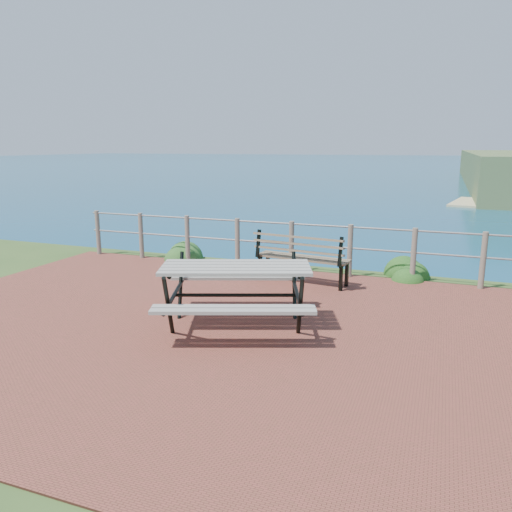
% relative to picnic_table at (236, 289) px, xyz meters
% --- Properties ---
extents(ground, '(10.00, 7.00, 0.12)m').
position_rel_picnic_table_xyz_m(ground, '(-0.17, -0.16, -0.54)').
color(ground, brown).
rests_on(ground, ground).
extents(ocean, '(1200.00, 1200.00, 0.00)m').
position_rel_picnic_table_xyz_m(ocean, '(-0.17, 199.84, -0.54)').
color(ocean, '#125A70').
rests_on(ocean, ground).
extents(safety_railing, '(9.40, 0.10, 1.00)m').
position_rel_picnic_table_xyz_m(safety_railing, '(-0.17, 3.19, 0.03)').
color(safety_railing, '#6B5B4C').
rests_on(safety_railing, ground).
extents(picnic_table, '(2.17, 1.65, 0.85)m').
position_rel_picnic_table_xyz_m(picnic_table, '(0.00, 0.00, 0.00)').
color(picnic_table, gray).
rests_on(picnic_table, ground).
extents(park_bench, '(1.73, 0.64, 0.95)m').
position_rel_picnic_table_xyz_m(park_bench, '(0.27, 2.45, 0.09)').
color(park_bench, brown).
rests_on(park_bench, ground).
extents(shrub_lip_west, '(0.84, 0.84, 0.61)m').
position_rel_picnic_table_xyz_m(shrub_lip_west, '(-2.84, 3.59, -0.54)').
color(shrub_lip_west, '#22531F').
rests_on(shrub_lip_west, ground).
extents(shrub_lip_east, '(0.82, 0.82, 0.58)m').
position_rel_picnic_table_xyz_m(shrub_lip_east, '(2.08, 3.54, -0.54)').
color(shrub_lip_east, '#1A4715').
rests_on(shrub_lip_east, ground).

